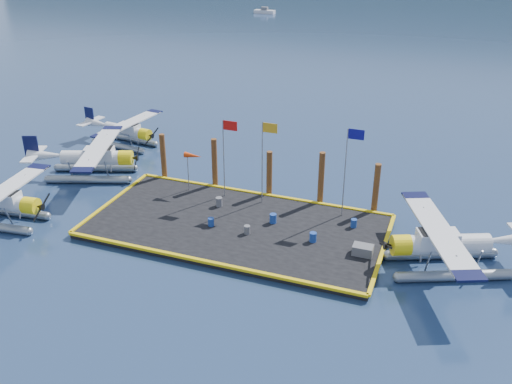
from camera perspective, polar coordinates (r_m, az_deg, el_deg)
ground at (r=39.44m, az=-1.96°, el=-3.75°), size 4000.00×4000.00×0.00m
dock at (r=39.34m, az=-1.97°, el=-3.49°), size 20.00×10.00×0.40m
dock_bumpers at (r=39.20m, az=-1.97°, el=-3.13°), size 20.25×10.25×0.18m
seaplane_a at (r=43.33m, az=-24.19°, el=-1.11°), size 8.73×9.63×3.41m
seaplane_b at (r=48.33m, az=-15.79°, el=3.13°), size 9.38×9.99×3.59m
seaplane_c at (r=54.53m, az=-12.83°, el=5.85°), size 7.95×8.76×3.10m
seaplane_d at (r=36.17m, az=18.22°, el=-5.22°), size 9.63×10.14×3.69m
drum_0 at (r=41.54m, az=-3.72°, el=-0.99°), size 0.49×0.49×0.69m
drum_1 at (r=37.99m, az=-0.90°, el=-3.79°), size 0.42×0.42×0.59m
drum_2 at (r=37.27m, az=5.72°, el=-4.51°), size 0.46×0.46×0.64m
drum_3 at (r=39.02m, az=-4.53°, el=-3.00°), size 0.42×0.42×0.59m
drum_4 at (r=39.31m, az=9.75°, el=-3.09°), size 0.42×0.42×0.59m
drum_5 at (r=39.27m, az=1.71°, el=-2.66°), size 0.47×0.47×0.67m
crate at (r=36.37m, az=10.63°, el=-5.72°), size 1.26×0.84×0.63m
flagpole_red at (r=41.51m, az=-3.01°, el=4.54°), size 1.14×0.08×6.00m
flagpole_yellow at (r=40.44m, az=0.90°, el=4.16°), size 1.14×0.08×6.20m
flagpole_blue at (r=38.95m, az=9.25°, el=3.20°), size 1.14×0.08×6.50m
windsock at (r=43.03m, az=-6.33°, el=3.54°), size 1.40×0.44×3.12m
piling_0 at (r=46.34m, az=-9.25°, el=3.40°), size 0.44×0.44×4.00m
piling_1 at (r=44.38m, az=-4.16°, el=2.77°), size 0.44×0.44×4.20m
piling_2 at (r=42.92m, az=1.34°, el=1.71°), size 0.44×0.44×3.80m
piling_3 at (r=41.81m, az=6.53°, el=1.22°), size 0.44×0.44×4.30m
piling_4 at (r=41.23m, az=11.90°, el=0.20°), size 0.44×0.44×4.00m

